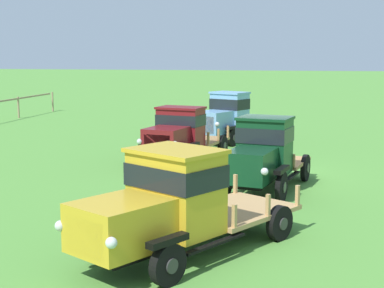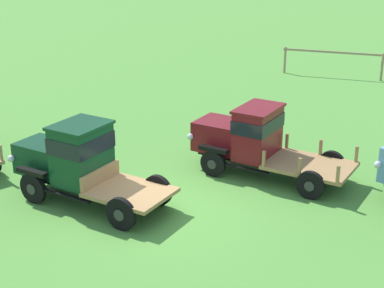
% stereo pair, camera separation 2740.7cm
% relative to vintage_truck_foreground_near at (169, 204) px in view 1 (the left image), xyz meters
% --- Properties ---
extents(ground_plane, '(240.00, 240.00, 0.00)m').
position_rel_vintage_truck_foreground_near_xyz_m(ground_plane, '(8.28, -1.11, -1.13)').
color(ground_plane, '#518E38').
extents(vintage_truck_foreground_near, '(5.61, 4.31, 2.20)m').
position_rel_vintage_truck_foreground_near_xyz_m(vintage_truck_foreground_near, '(0.00, 0.00, 0.00)').
color(vintage_truck_foreground_near, black).
rests_on(vintage_truck_foreground_near, ground).
extents(vintage_truck_second_in_line, '(4.95, 2.56, 2.22)m').
position_rel_vintage_truck_foreground_near_xyz_m(vintage_truck_second_in_line, '(6.02, -1.34, 0.03)').
color(vintage_truck_second_in_line, black).
rests_on(vintage_truck_second_in_line, ground).
extents(vintage_truck_midrow_center, '(5.16, 2.78, 2.10)m').
position_rel_vintage_truck_foreground_near_xyz_m(vintage_truck_midrow_center, '(10.08, 2.08, -0.05)').
color(vintage_truck_midrow_center, black).
rests_on(vintage_truck_midrow_center, ground).
extents(vintage_truck_far_side, '(4.80, 3.43, 2.31)m').
position_rel_vintage_truck_foreground_near_xyz_m(vintage_truck_far_side, '(15.56, 1.05, 0.04)').
color(vintage_truck_far_side, black).
rests_on(vintage_truck_far_side, ground).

